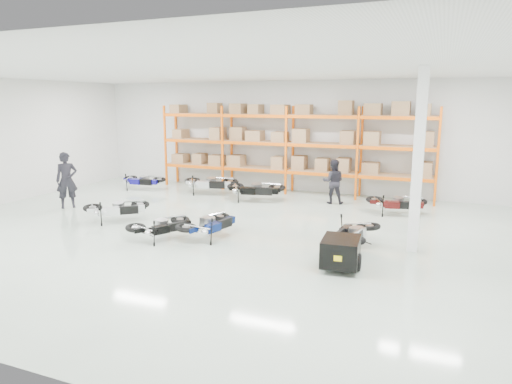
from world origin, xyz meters
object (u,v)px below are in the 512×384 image
at_px(moto_black_far_left, 162,222).
at_px(moto_back_c, 255,186).
at_px(moto_blue_centre, 210,220).
at_px(person_left, 67,180).
at_px(moto_back_d, 397,199).
at_px(person_back, 333,182).
at_px(moto_silver_left, 117,205).
at_px(moto_back_a, 142,178).
at_px(moto_touring_right, 354,229).
at_px(moto_back_b, 210,180).
at_px(trailer, 341,252).

height_order(moto_black_far_left, moto_back_c, moto_back_c).
height_order(moto_blue_centre, person_left, person_left).
xyz_separation_m(moto_back_d, person_back, (-2.33, 0.85, 0.29)).
xyz_separation_m(moto_silver_left, moto_back_a, (-2.42, 4.62, -0.01)).
distance_m(moto_touring_right, moto_back_a, 10.75).
relative_size(person_left, person_back, 1.21).
relative_size(moto_black_far_left, moto_back_d, 0.94).
xyz_separation_m(moto_blue_centre, moto_back_b, (-2.85, 5.39, 0.07)).
bearing_deg(moto_back_b, moto_silver_left, 159.44).
xyz_separation_m(moto_blue_centre, moto_back_d, (4.47, 4.70, 0.00)).
bearing_deg(moto_back_b, moto_back_c, -116.16).
bearing_deg(moto_touring_right, person_back, 115.01).
bearing_deg(moto_back_c, moto_back_a, 74.96).
distance_m(moto_black_far_left, moto_back_a, 7.47).
relative_size(moto_black_far_left, person_left, 0.81).
height_order(moto_back_b, moto_back_d, moto_back_b).
height_order(moto_black_far_left, moto_back_d, moto_back_d).
xyz_separation_m(moto_back_d, person_left, (-10.80, -3.33, 0.46)).
bearing_deg(moto_black_far_left, moto_touring_right, -136.96).
relative_size(moto_silver_left, person_left, 0.88).
xyz_separation_m(trailer, moto_back_a, (-9.75, 6.13, 0.10)).
bearing_deg(moto_touring_right, moto_back_b, 150.68).
height_order(moto_blue_centre, moto_back_d, moto_back_d).
bearing_deg(moto_silver_left, moto_touring_right, -129.98).
bearing_deg(moto_back_b, moto_touring_right, -138.55).
bearing_deg(moto_silver_left, moto_black_far_left, -155.55).
bearing_deg(trailer, moto_back_d, 78.61).
bearing_deg(moto_back_d, moto_back_b, 73.93).
distance_m(moto_touring_right, trailer, 1.60).
distance_m(moto_back_c, person_left, 6.68).
bearing_deg(trailer, person_left, 162.06).
bearing_deg(trailer, moto_black_far_left, 170.54).
xyz_separation_m(moto_back_b, moto_back_c, (2.19, -0.52, 0.00)).
bearing_deg(person_left, moto_back_c, -16.40).
relative_size(trailer, moto_back_c, 0.89).
relative_size(moto_silver_left, moto_back_c, 0.90).
bearing_deg(moto_blue_centre, moto_back_a, -27.75).
relative_size(moto_blue_centre, person_left, 0.86).
xyz_separation_m(moto_touring_right, person_left, (-10.14, 0.77, 0.46)).
xyz_separation_m(moto_back_a, person_left, (-0.40, -3.76, 0.47)).
distance_m(moto_blue_centre, person_left, 6.50).
relative_size(moto_blue_centre, trailer, 0.99).
bearing_deg(moto_back_a, person_back, -91.18).
bearing_deg(person_back, moto_touring_right, 97.03).
height_order(moto_silver_left, moto_touring_right, moto_silver_left).
distance_m(moto_back_b, moto_back_c, 2.25).
distance_m(moto_silver_left, moto_back_c, 5.21).
relative_size(moto_blue_centre, moto_back_d, 1.00).
xyz_separation_m(moto_back_a, person_back, (8.08, 0.42, 0.30)).
bearing_deg(moto_touring_right, moto_silver_left, -172.88).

